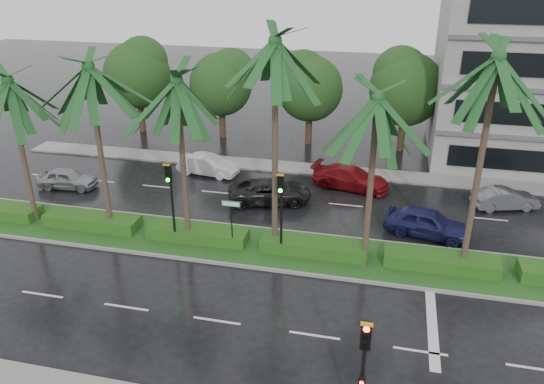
% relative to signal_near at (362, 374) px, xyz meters
% --- Properties ---
extents(ground, '(120.00, 120.00, 0.00)m').
position_rel_signal_near_xyz_m(ground, '(-6.00, 9.39, -2.50)').
color(ground, black).
rests_on(ground, ground).
extents(far_sidewalk, '(40.00, 2.00, 0.12)m').
position_rel_signal_near_xyz_m(far_sidewalk, '(-6.00, 21.39, -2.44)').
color(far_sidewalk, slate).
rests_on(far_sidewalk, ground).
extents(median, '(36.00, 4.00, 0.15)m').
position_rel_signal_near_xyz_m(median, '(-6.00, 10.39, -2.42)').
color(median, gray).
rests_on(median, ground).
extents(hedge, '(35.20, 1.40, 0.60)m').
position_rel_signal_near_xyz_m(hedge, '(-6.00, 10.39, -2.05)').
color(hedge, '#214915').
rests_on(hedge, median).
extents(lane_markings, '(34.00, 13.06, 0.01)m').
position_rel_signal_near_xyz_m(lane_markings, '(-2.96, 8.96, -2.50)').
color(lane_markings, silver).
rests_on(lane_markings, ground).
extents(palm_row, '(26.30, 4.20, 10.84)m').
position_rel_signal_near_xyz_m(palm_row, '(-7.24, 10.41, 5.68)').
color(palm_row, '#413025').
rests_on(palm_row, median).
extents(signal_near, '(0.34, 0.45, 4.36)m').
position_rel_signal_near_xyz_m(signal_near, '(0.00, 0.00, 0.00)').
color(signal_near, black).
rests_on(signal_near, near_sidewalk).
extents(signal_median_left, '(0.34, 0.42, 4.36)m').
position_rel_signal_near_xyz_m(signal_median_left, '(-10.00, 9.69, 0.49)').
color(signal_median_left, black).
rests_on(signal_median_left, median).
extents(signal_median_right, '(0.34, 0.42, 4.36)m').
position_rel_signal_near_xyz_m(signal_median_right, '(-4.50, 9.69, 0.49)').
color(signal_median_right, black).
rests_on(signal_median_right, median).
extents(street_sign, '(0.95, 0.09, 2.60)m').
position_rel_signal_near_xyz_m(street_sign, '(-7.00, 9.87, -0.38)').
color(street_sign, black).
rests_on(street_sign, median).
extents(bg_trees, '(32.98, 5.32, 7.69)m').
position_rel_signal_near_xyz_m(bg_trees, '(-6.74, 26.98, 2.20)').
color(bg_trees, '#372319').
rests_on(bg_trees, ground).
extents(car_silver, '(1.80, 3.81, 1.26)m').
position_rel_signal_near_xyz_m(car_silver, '(-19.39, 14.95, -1.87)').
color(car_silver, '#96979D').
rests_on(car_silver, ground).
extents(car_white, '(1.96, 4.23, 1.34)m').
position_rel_signal_near_xyz_m(car_white, '(-11.50, 19.06, -1.83)').
color(car_white, silver).
rests_on(car_white, ground).
extents(car_darkgrey, '(3.52, 5.35, 1.37)m').
position_rel_signal_near_xyz_m(car_darkgrey, '(-6.50, 15.83, -1.82)').
color(car_darkgrey, black).
rests_on(car_darkgrey, ground).
extents(car_red, '(2.93, 5.16, 1.41)m').
position_rel_signal_near_xyz_m(car_red, '(-2.00, 18.97, -1.80)').
color(car_red, maroon).
rests_on(car_red, ground).
extents(car_blue, '(2.74, 4.69, 1.50)m').
position_rel_signal_near_xyz_m(car_blue, '(2.50, 13.65, -1.75)').
color(car_blue, navy).
rests_on(car_blue, ground).
extents(car_grey, '(2.35, 3.93, 1.22)m').
position_rel_signal_near_xyz_m(car_grey, '(7.00, 18.05, -1.89)').
color(car_grey, '#5D5E62').
rests_on(car_grey, ground).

